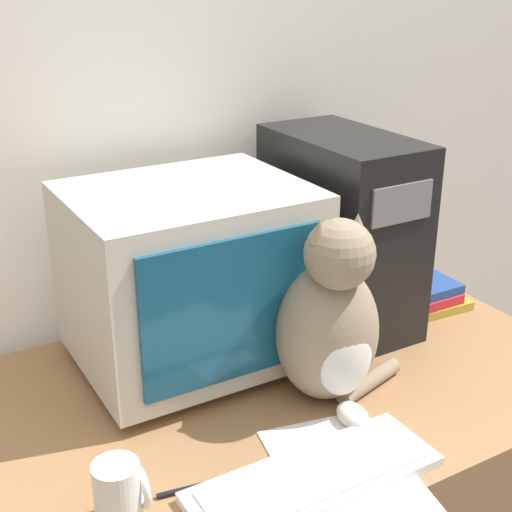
% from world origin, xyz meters
% --- Properties ---
extents(wall_back, '(7.00, 0.05, 2.50)m').
position_xyz_m(wall_back, '(0.00, 0.83, 1.25)').
color(wall_back, silver).
rests_on(wall_back, ground_plane).
extents(crt_monitor, '(0.46, 0.38, 0.38)m').
position_xyz_m(crt_monitor, '(-0.05, 0.54, 0.91)').
color(crt_monitor, beige).
rests_on(crt_monitor, desk).
extents(computer_tower, '(0.21, 0.39, 0.44)m').
position_xyz_m(computer_tower, '(0.32, 0.55, 0.93)').
color(computer_tower, black).
rests_on(computer_tower, desk).
extents(keyboard, '(0.42, 0.15, 0.02)m').
position_xyz_m(keyboard, '(-0.05, 0.10, 0.72)').
color(keyboard, silver).
rests_on(keyboard, desk).
extents(cat, '(0.28, 0.25, 0.38)m').
position_xyz_m(cat, '(0.11, 0.29, 0.87)').
color(cat, gray).
rests_on(cat, desk).
extents(book_stack, '(0.17, 0.22, 0.07)m').
position_xyz_m(book_stack, '(0.55, 0.52, 0.74)').
color(book_stack, gold).
rests_on(book_stack, desk).
extents(pen, '(0.14, 0.03, 0.01)m').
position_xyz_m(pen, '(-0.21, 0.18, 0.71)').
color(pen, black).
rests_on(pen, desk).
extents(paper_sheet, '(0.26, 0.33, 0.00)m').
position_xyz_m(paper_sheet, '(0.01, 0.09, 0.71)').
color(paper_sheet, white).
rests_on(paper_sheet, desk).
extents(mug, '(0.08, 0.07, 0.10)m').
position_xyz_m(mug, '(-0.35, 0.17, 0.76)').
color(mug, white).
rests_on(mug, desk).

